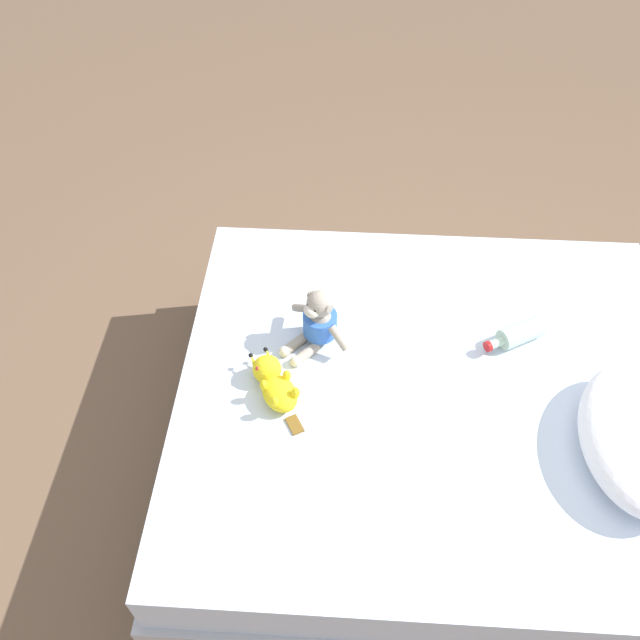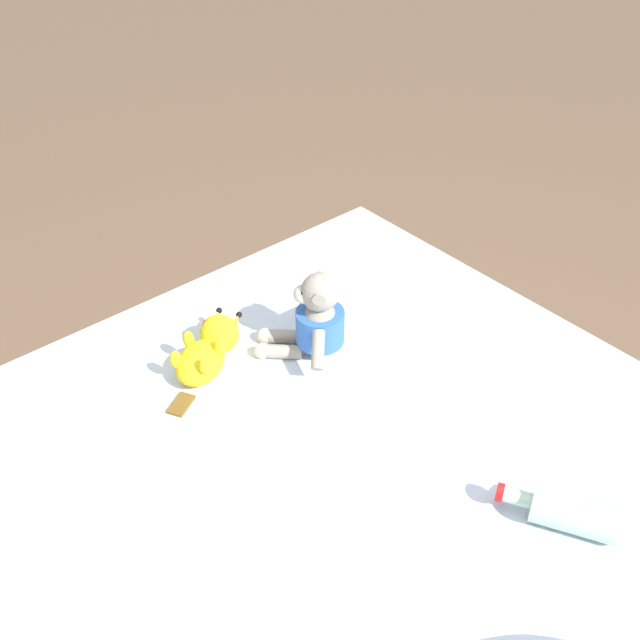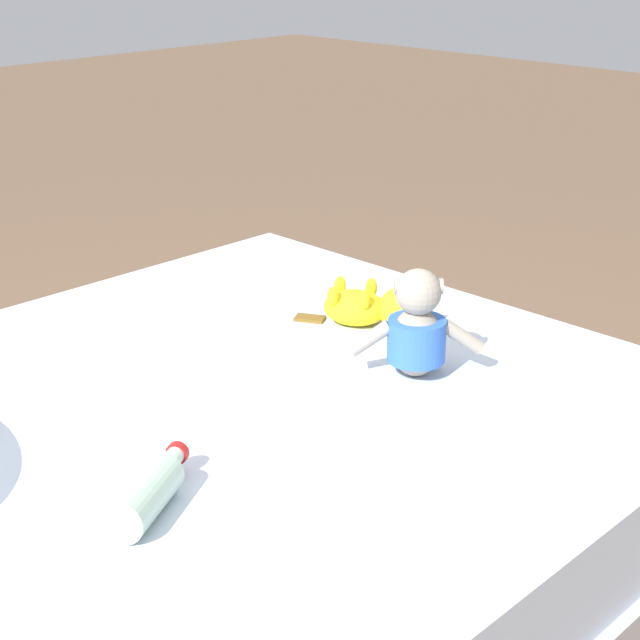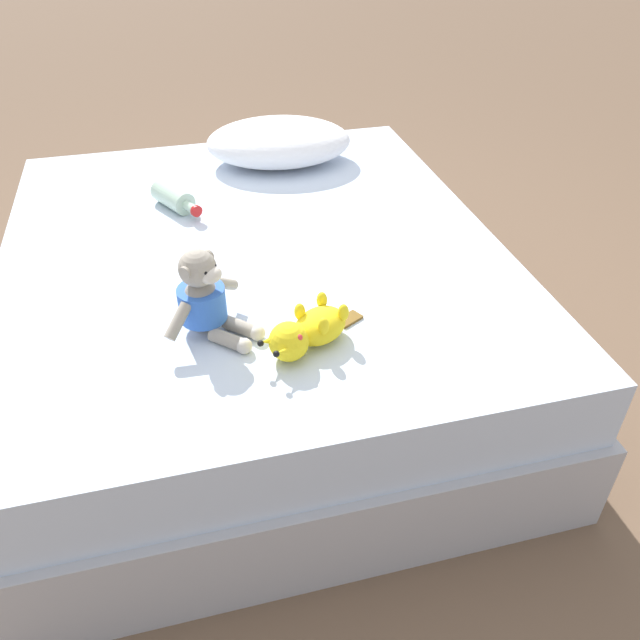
% 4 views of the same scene
% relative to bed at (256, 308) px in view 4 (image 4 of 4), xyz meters
% --- Properties ---
extents(ground_plane, '(16.00, 16.00, 0.00)m').
position_rel_bed_xyz_m(ground_plane, '(0.00, 0.00, -0.25)').
color(ground_plane, brown).
extents(bed, '(1.60, 1.83, 0.51)m').
position_rel_bed_xyz_m(bed, '(0.00, 0.00, 0.00)').
color(bed, '#B2B2B7').
rests_on(bed, ground_plane).
extents(pillow, '(0.61, 0.46, 0.17)m').
position_rel_bed_xyz_m(pillow, '(0.21, 0.61, 0.34)').
color(pillow, white).
rests_on(pillow, bed).
extents(plush_monkey, '(0.26, 0.26, 0.24)m').
position_rel_bed_xyz_m(plush_monkey, '(-0.18, -0.42, 0.35)').
color(plush_monkey, '#9E9384').
rests_on(plush_monkey, bed).
extents(plush_yellow_creature, '(0.31, 0.22, 0.10)m').
position_rel_bed_xyz_m(plush_yellow_creature, '(0.05, -0.55, 0.31)').
color(plush_yellow_creature, yellow).
rests_on(plush_yellow_creature, bed).
extents(glass_bottle, '(0.16, 0.23, 0.08)m').
position_rel_bed_xyz_m(glass_bottle, '(-0.22, 0.30, 0.30)').
color(glass_bottle, '#B2D1B7').
rests_on(glass_bottle, bed).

